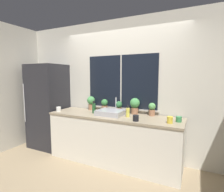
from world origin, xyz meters
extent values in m
plane|color=#937F60|center=(0.00, 0.00, 0.00)|extent=(14.00, 14.00, 0.00)
cube|color=beige|center=(0.00, 0.73, 1.35)|extent=(8.00, 0.06, 2.70)
cube|color=black|center=(0.00, 0.70, 1.49)|extent=(1.45, 0.01, 1.04)
cube|color=#BCB7AD|center=(0.00, 0.69, 1.49)|extent=(0.02, 0.01, 1.04)
cube|color=#BCB7AD|center=(0.00, 0.69, 0.95)|extent=(1.51, 0.04, 0.03)
cube|color=beige|center=(-2.31, 1.50, 1.35)|extent=(0.06, 7.00, 2.70)
cube|color=silver|center=(0.00, 0.33, 0.43)|extent=(2.44, 0.66, 0.85)
cube|color=gray|center=(0.00, 0.33, 0.87)|extent=(2.46, 0.69, 0.03)
cube|color=#232328|center=(-1.65, 0.38, 0.93)|extent=(0.75, 0.65, 1.85)
cylinder|color=silver|center=(-2.00, 0.04, 1.02)|extent=(0.02, 0.02, 0.83)
cube|color=#ADADB2|center=(-0.05, 0.32, 0.93)|extent=(0.47, 0.40, 0.09)
cylinder|color=#B7B7BC|center=(-0.05, 0.55, 0.90)|extent=(0.04, 0.04, 0.03)
cylinder|color=#B7B7BC|center=(-0.05, 0.55, 1.05)|extent=(0.02, 0.02, 0.27)
cylinder|color=#9E6B4C|center=(-0.64, 0.59, 0.95)|extent=(0.11, 0.11, 0.12)
sphere|color=#478E4C|center=(-0.64, 0.59, 1.09)|extent=(0.17, 0.17, 0.17)
cylinder|color=#9E6B4C|center=(-0.32, 0.59, 0.94)|extent=(0.12, 0.12, 0.11)
sphere|color=#387A3D|center=(-0.32, 0.59, 1.07)|extent=(0.13, 0.13, 0.13)
cylinder|color=#9E6B4C|center=(0.00, 0.59, 0.94)|extent=(0.12, 0.12, 0.09)
sphere|color=#2D6638|center=(0.00, 0.59, 1.05)|extent=(0.13, 0.13, 0.13)
cylinder|color=#9E6B4C|center=(0.33, 0.59, 0.95)|extent=(0.13, 0.13, 0.12)
sphere|color=#478E4C|center=(0.33, 0.59, 1.10)|extent=(0.18, 0.18, 0.18)
cylinder|color=#9E6B4C|center=(0.65, 0.59, 0.94)|extent=(0.11, 0.11, 0.11)
sphere|color=#569951|center=(0.65, 0.59, 1.06)|extent=(0.13, 0.13, 0.13)
cylinder|color=#DBD14C|center=(0.29, 0.31, 0.97)|extent=(0.06, 0.06, 0.16)
cylinder|color=black|center=(0.29, 0.31, 1.07)|extent=(0.03, 0.03, 0.05)
cylinder|color=#235128|center=(-0.41, 0.32, 0.98)|extent=(0.07, 0.07, 0.19)
cylinder|color=black|center=(-0.41, 0.32, 1.10)|extent=(0.03, 0.03, 0.05)
cylinder|color=#38844C|center=(1.13, 0.34, 0.93)|extent=(0.09, 0.09, 0.09)
cylinder|color=black|center=(0.51, 0.10, 0.94)|extent=(0.09, 0.09, 0.10)
cylinder|color=white|center=(-1.15, 0.16, 0.93)|extent=(0.09, 0.09, 0.09)
cylinder|color=gold|center=(1.01, 0.21, 0.94)|extent=(0.09, 0.09, 0.10)
camera|label=1|loc=(1.35, -2.49, 1.60)|focal=28.00mm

